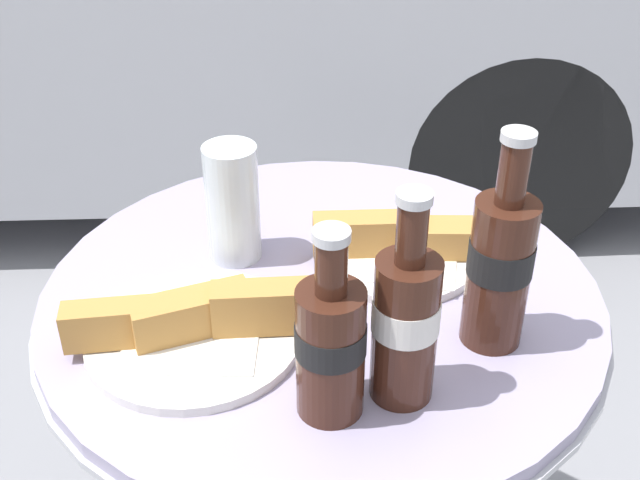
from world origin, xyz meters
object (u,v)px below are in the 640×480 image
Objects in this scene: lunch_plate_near at (196,325)px; bistro_table at (321,391)px; drinking_glass at (233,208)px; cola_bottle_right at (500,264)px; lunch_plate_far at (399,247)px; cola_bottle_center at (329,344)px; cola_bottle_left at (405,321)px.

bistro_table is at bearing 32.78° from lunch_plate_near.
drinking_glass is at bearing 78.32° from lunch_plate_near.
cola_bottle_right reaches higher than lunch_plate_far.
bistro_table is 0.33m from cola_bottle_center.
cola_bottle_center is at bearing -165.69° from cola_bottle_left.
cola_bottle_right is at bearing -31.49° from drinking_glass.
cola_bottle_right is at bearing -62.09° from lunch_plate_far.
cola_bottle_right reaches higher than lunch_plate_near.
drinking_glass is at bearing 148.51° from cola_bottle_right.
bistro_table is 0.35m from cola_bottle_right.
bistro_table is 2.54× the size of lunch_plate_near.
cola_bottle_left is at bearing -55.24° from drinking_glass.
cola_bottle_left is 0.14m from cola_bottle_right.
lunch_plate_far is (-0.09, 0.16, -0.08)m from cola_bottle_right.
cola_bottle_right is (0.19, -0.10, 0.28)m from bistro_table.
bistro_table is 0.26m from lunch_plate_near.
cola_bottle_center is at bearing -37.81° from lunch_plate_near.
cola_bottle_left is (0.08, -0.19, 0.27)m from bistro_table.
cola_bottle_left reaches higher than lunch_plate_far.
drinking_glass is 0.73× the size of lunch_plate_far.
lunch_plate_far is (0.03, 0.25, -0.07)m from cola_bottle_left.
cola_bottle_center is 0.29m from lunch_plate_far.
drinking_glass is (-0.19, 0.27, -0.02)m from cola_bottle_left.
lunch_plate_far is (0.21, -0.02, -0.05)m from drinking_glass.
lunch_plate_far reaches higher than bistro_table.
cola_bottle_left reaches higher than lunch_plate_near.
lunch_plate_far is at bearing 31.57° from lunch_plate_near.
lunch_plate_near is 0.29m from lunch_plate_far.
cola_bottle_right reaches higher than cola_bottle_left.
cola_bottle_right is at bearing -28.36° from bistro_table.
bistro_table is at bearing -36.42° from drinking_glass.
cola_bottle_right is 0.91× the size of lunch_plate_near.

